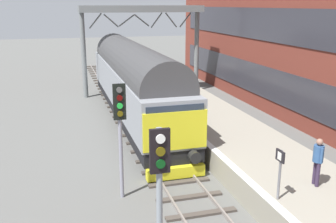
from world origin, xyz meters
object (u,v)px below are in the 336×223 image
waiting_passenger (318,158)px  signal_post_far (120,125)px  diesel_locomotive (133,80)px  platform_number_sign (280,167)px  signal_post_mid (160,196)px

waiting_passenger → signal_post_far: bearing=74.2°
diesel_locomotive → waiting_passenger: bearing=-73.4°
signal_post_far → platform_number_sign: signal_post_far is taller
signal_post_far → waiting_passenger: bearing=-24.8°
waiting_passenger → platform_number_sign: bearing=115.4°
signal_post_mid → signal_post_far: bearing=90.0°
diesel_locomotive → signal_post_mid: size_ratio=4.08×
platform_number_sign → waiting_passenger: size_ratio=0.98×
signal_post_far → waiting_passenger: 6.75m
platform_number_sign → waiting_passenger: waiting_passenger is taller
diesel_locomotive → platform_number_sign: (1.99, -13.08, -0.38)m
signal_post_far → platform_number_sign: size_ratio=2.64×
diesel_locomotive → platform_number_sign: 13.24m
signal_post_far → waiting_passenger: signal_post_far is taller
diesel_locomotive → signal_post_far: 10.04m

